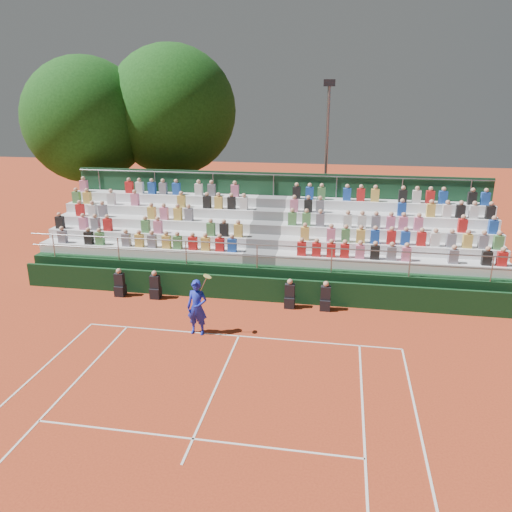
% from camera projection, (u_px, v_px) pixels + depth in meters
% --- Properties ---
extents(ground, '(90.00, 90.00, 0.00)m').
position_uv_depth(ground, '(239.00, 336.00, 17.27)').
color(ground, '#B83F1E').
rests_on(ground, ground).
extents(courtside_wall, '(20.00, 0.15, 1.00)m').
position_uv_depth(courtside_wall, '(255.00, 289.00, 20.12)').
color(courtside_wall, black).
rests_on(courtside_wall, ground).
extents(line_officials, '(8.84, 0.40, 1.19)m').
position_uv_depth(line_officials, '(220.00, 291.00, 19.92)').
color(line_officials, black).
rests_on(line_officials, ground).
extents(grandstand, '(20.00, 5.20, 4.40)m').
position_uv_depth(grandstand, '(267.00, 251.00, 22.96)').
color(grandstand, black).
rests_on(grandstand, ground).
extents(tennis_player, '(0.91, 0.52, 2.22)m').
position_uv_depth(tennis_player, '(197.00, 307.00, 17.18)').
color(tennis_player, '#1A2AC5').
rests_on(tennis_player, ground).
extents(tree_west, '(6.94, 6.94, 10.04)m').
position_uv_depth(tree_west, '(86.00, 121.00, 27.97)').
color(tree_west, '#392514').
rests_on(tree_west, ground).
extents(tree_east, '(7.39, 7.39, 10.75)m').
position_uv_depth(tree_east, '(172.00, 111.00, 28.81)').
color(tree_east, '#392514').
rests_on(tree_east, ground).
extents(floodlight_mast, '(0.60, 0.25, 8.71)m').
position_uv_depth(floodlight_mast, '(327.00, 151.00, 27.03)').
color(floodlight_mast, gray).
rests_on(floodlight_mast, ground).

